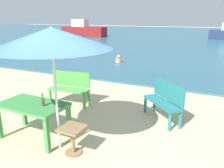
% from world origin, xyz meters
% --- Properties ---
extents(ground_plane, '(120.00, 120.00, 0.00)m').
position_xyz_m(ground_plane, '(0.00, 0.00, 0.00)').
color(ground_plane, beige).
extents(sea_water, '(120.00, 50.00, 0.08)m').
position_xyz_m(sea_water, '(0.00, 30.00, 0.04)').
color(sea_water, '#2D6075').
rests_on(sea_water, ground_plane).
extents(picnic_table_green, '(1.40, 0.80, 0.76)m').
position_xyz_m(picnic_table_green, '(-1.28, 0.54, 0.65)').
color(picnic_table_green, '#3D8C42').
rests_on(picnic_table_green, ground_plane).
extents(beer_bottle_amber, '(0.07, 0.07, 0.26)m').
position_xyz_m(beer_bottle_amber, '(-0.99, 0.54, 0.85)').
color(beer_bottle_amber, '#2D662D').
rests_on(beer_bottle_amber, picnic_table_green).
extents(patio_umbrella, '(2.10, 2.10, 2.30)m').
position_xyz_m(patio_umbrella, '(-0.55, 0.43, 2.12)').
color(patio_umbrella, silver).
rests_on(patio_umbrella, ground_plane).
extents(side_table_wood, '(0.44, 0.44, 0.54)m').
position_xyz_m(side_table_wood, '(-0.20, 0.38, 0.35)').
color(side_table_wood, olive).
rests_on(side_table_wood, ground_plane).
extents(bench_teal_center, '(1.12, 1.08, 0.95)m').
position_xyz_m(bench_teal_center, '(0.99, 2.56, 0.54)').
color(bench_teal_center, '#237275').
rests_on(bench_teal_center, ground_plane).
extents(bench_green_left, '(1.23, 0.49, 0.95)m').
position_xyz_m(bench_green_left, '(-1.74, 2.47, 0.54)').
color(bench_green_left, '#4C9E47').
rests_on(bench_green_left, ground_plane).
extents(swimmer_person, '(0.34, 0.34, 0.41)m').
position_xyz_m(swimmer_person, '(-2.87, 8.54, 0.24)').
color(swimmer_person, tan).
rests_on(swimmer_person, sea_water).
extents(boat_sailboat, '(5.79, 1.58, 2.11)m').
position_xyz_m(boat_sailboat, '(-13.83, 22.27, 0.84)').
color(boat_sailboat, maroon).
rests_on(boat_sailboat, sea_water).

